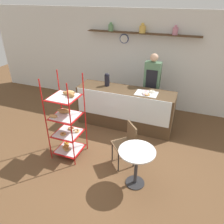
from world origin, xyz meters
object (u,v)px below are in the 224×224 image
cafe_table (137,160)px  donut_tray_counter (147,93)px  coffee_carafe (107,80)px  cafe_chair (127,140)px  pastry_rack (67,122)px  person_worker (152,85)px

cafe_table → donut_tray_counter: 1.83m
coffee_carafe → cafe_chair: bearing=-54.9°
pastry_rack → cafe_table: 1.59m
cafe_table → donut_tray_counter: bearing=98.8°
coffee_carafe → person_worker: bearing=26.1°
pastry_rack → person_worker: person_worker is taller
pastry_rack → coffee_carafe: size_ratio=5.43×
pastry_rack → cafe_table: (1.54, -0.31, -0.24)m
cafe_chair → coffee_carafe: coffee_carafe is taller
cafe_chair → coffee_carafe: bearing=172.8°
donut_tray_counter → pastry_rack: bearing=-131.4°
pastry_rack → cafe_chair: size_ratio=1.98×
donut_tray_counter → person_worker: bearing=92.0°
cafe_chair → donut_tray_counter: 1.36m
person_worker → cafe_table: bearing=-83.0°
cafe_table → donut_tray_counter: size_ratio=1.48×
person_worker → cafe_chair: person_worker is taller
pastry_rack → donut_tray_counter: 1.93m
coffee_carafe → donut_tray_counter: (1.04, -0.14, -0.14)m
cafe_chair → coffee_carafe: 1.83m
cafe_table → coffee_carafe: size_ratio=2.31×
donut_tray_counter → cafe_chair: bearing=-92.1°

